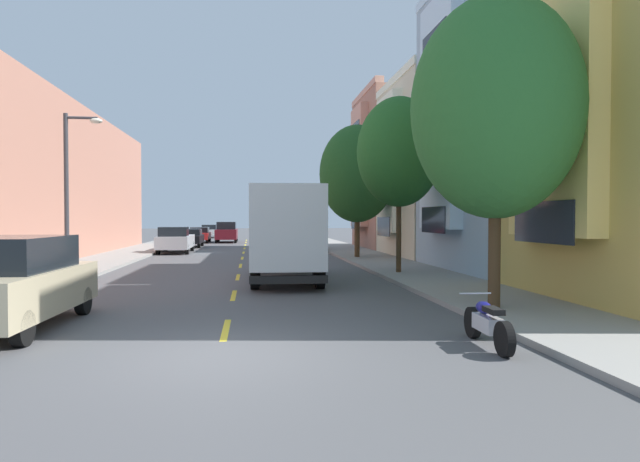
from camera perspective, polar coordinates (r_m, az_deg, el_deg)
ground_plane at (r=39.42m, az=-7.97°, el=-1.98°), size 160.00×160.00×0.00m
sidewalk_left at (r=38.19m, az=-18.74°, el=-2.05°), size 3.20×120.00×0.14m
sidewalk_right at (r=37.99m, az=2.76°, el=-1.99°), size 3.20×120.00×0.14m
lane_centerline_dashes at (r=33.93m, az=-8.10°, el=-2.53°), size 0.14×47.20×0.01m
townhouse_second_powder_blue at (r=26.08m, az=24.04°, el=9.89°), size 11.17×8.45×12.85m
townhouse_third_cream at (r=34.20m, az=18.52°, el=5.89°), size 14.04×8.45×10.49m
townhouse_fourth_terracotta at (r=41.82m, az=12.00°, el=5.94°), size 11.87×8.45×11.70m
street_tree_nearest at (r=14.08m, az=17.97°, el=12.20°), size 4.07×4.07×7.54m
street_tree_second at (r=22.12m, az=8.30°, el=8.21°), size 3.37×3.37×7.02m
street_tree_third at (r=30.48m, az=3.93°, el=6.02°), size 4.22×4.22×7.36m
street_lamp at (r=21.62m, az=-24.69°, el=4.75°), size 1.35×0.28×5.95m
delivery_box_truck at (r=19.98m, az=-3.60°, el=0.22°), size 2.67×7.59×3.37m
parked_sedan_red at (r=51.72m, az=-12.53°, el=-0.37°), size 1.80×4.50×1.43m
parked_suv_teal at (r=37.41m, az=-1.48°, el=-0.64°), size 1.98×4.81×1.93m
parked_wagon_white at (r=64.53m, az=-11.54°, el=0.03°), size 1.84×4.71×1.50m
parked_wagon_orange at (r=53.62m, az=-3.02°, el=-0.22°), size 1.96×4.75×1.50m
parked_pickup_silver at (r=36.97m, az=-14.94°, el=-0.96°), size 2.09×5.33×1.73m
parked_suv_champagne at (r=13.01m, az=-29.53°, el=-4.68°), size 2.08×4.85×1.93m
parked_sedan_black at (r=44.14m, az=-13.45°, el=-0.67°), size 1.83×4.51×1.43m
moving_burgundy_sedan at (r=51.79m, az=-9.78°, el=-0.09°), size 1.95×4.80×1.93m
parked_motorcycle at (r=10.35m, az=17.18°, el=-9.32°), size 0.62×2.05×0.90m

